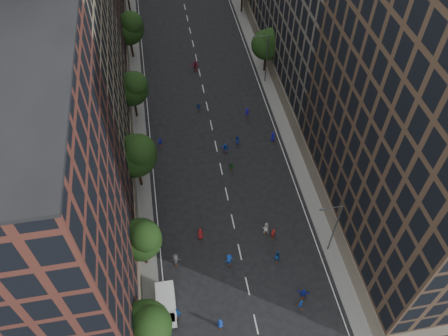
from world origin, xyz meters
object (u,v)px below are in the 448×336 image
at_px(streetlamp_near, 334,226).
at_px(cargo_van, 166,304).
at_px(streetlamp_far, 266,56).
at_px(skater_1, 301,304).
at_px(skater_2, 277,256).
at_px(skater_0, 220,323).

bearing_deg(streetlamp_near, cargo_van, -168.13).
bearing_deg(streetlamp_far, skater_1, -97.50).
bearing_deg(skater_2, streetlamp_far, -90.18).
xyz_separation_m(streetlamp_far, cargo_van, (-19.67, -37.13, -3.90)).
distance_m(streetlamp_near, skater_0, 16.45).
relative_size(streetlamp_near, skater_0, 5.92).
height_order(streetlamp_near, skater_2, streetlamp_near).
xyz_separation_m(skater_1, skater_2, (-1.10, 6.17, 0.05)).
xyz_separation_m(cargo_van, skater_0, (5.46, -2.90, -0.50)).
relative_size(streetlamp_far, skater_0, 5.92).
xyz_separation_m(skater_0, skater_2, (7.91, 6.73, 0.11)).
bearing_deg(skater_1, streetlamp_far, -121.71).
distance_m(streetlamp_far, skater_1, 40.05).
bearing_deg(cargo_van, skater_0, -27.09).
relative_size(streetlamp_far, skater_2, 5.16).
height_order(streetlamp_far, cargo_van, streetlamp_far).
bearing_deg(cargo_van, streetlamp_far, 62.96).
distance_m(cargo_van, skater_1, 14.67).
distance_m(streetlamp_near, skater_2, 7.62).
xyz_separation_m(streetlamp_near, cargo_van, (-19.67, -4.13, -3.90)).
bearing_deg(cargo_van, streetlamp_near, 12.74).
bearing_deg(skater_0, skater_1, -171.74).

